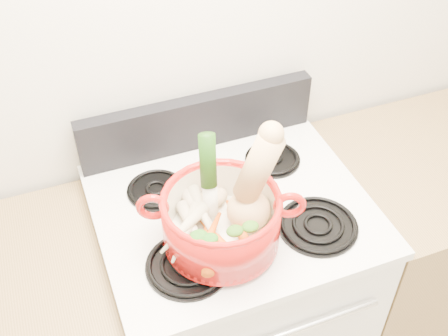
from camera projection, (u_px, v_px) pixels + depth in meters
name	position (u px, v px, depth m)	size (l,w,h in m)	color
wall_back	(190.00, 41.00, 1.63)	(3.50, 0.02, 2.60)	silver
stove_body	(232.00, 303.00, 1.95)	(0.76, 0.65, 0.92)	silver
cooktop	(233.00, 210.00, 1.63)	(0.78, 0.67, 0.03)	silver
control_backsplash	(198.00, 122.00, 1.77)	(0.76, 0.05, 0.18)	black
oven_handle	(280.00, 336.00, 1.50)	(0.02, 0.02, 0.60)	silver
burner_front_left	(188.00, 264.00, 1.45)	(0.22, 0.22, 0.02)	black
burner_front_right	(318.00, 225.00, 1.56)	(0.22, 0.22, 0.02)	black
burner_back_left	(156.00, 189.00, 1.66)	(0.17, 0.17, 0.02)	black
burner_back_right	(273.00, 158.00, 1.76)	(0.17, 0.17, 0.02)	black
dutch_oven	(221.00, 220.00, 1.45)	(0.31, 0.31, 0.15)	#B0140F
pot_handle_left	(152.00, 207.00, 1.42)	(0.09, 0.09, 0.02)	#B0140F
pot_handle_right	(290.00, 205.00, 1.42)	(0.09, 0.09, 0.02)	#B0140F
squash	(252.00, 183.00, 1.41)	(0.12, 0.12, 0.30)	tan
leek	(210.00, 179.00, 1.43)	(0.04, 0.04, 0.28)	white
ginger	(211.00, 199.00, 1.54)	(0.08, 0.06, 0.05)	tan
parsnip_0	(195.00, 232.00, 1.46)	(0.04, 0.04, 0.19)	beige
parsnip_1	(185.00, 232.00, 1.44)	(0.04, 0.04, 0.18)	#EEE7C2
parsnip_2	(203.00, 214.00, 1.48)	(0.05, 0.05, 0.21)	beige
parsnip_3	(183.00, 228.00, 1.44)	(0.04, 0.04, 0.17)	beige
parsnip_4	(204.00, 214.00, 1.47)	(0.04, 0.04, 0.18)	beige
carrot_0	(216.00, 238.00, 1.45)	(0.03, 0.03, 0.16)	#C34209
carrot_1	(207.00, 249.00, 1.41)	(0.03, 0.03, 0.15)	#BB4009
carrot_2	(238.00, 225.00, 1.46)	(0.03, 0.03, 0.17)	#BD3F09
carrot_3	(210.00, 236.00, 1.42)	(0.03, 0.03, 0.16)	#BD5109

